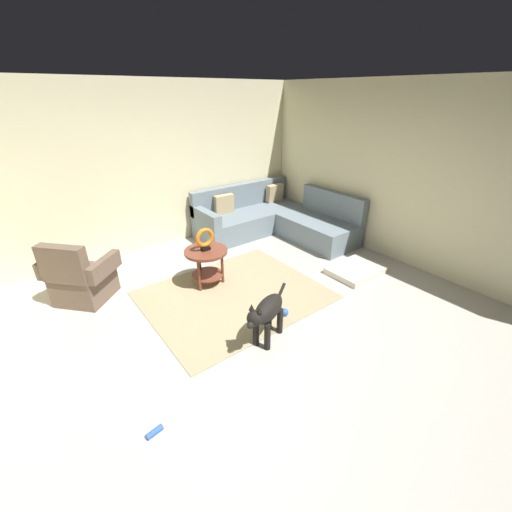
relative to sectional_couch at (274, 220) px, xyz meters
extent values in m
cube|color=#B7B2A8|center=(-1.99, -2.02, -0.34)|extent=(6.00, 6.00, 0.10)
cube|color=beige|center=(-1.99, 0.92, 1.06)|extent=(6.00, 0.12, 2.70)
cube|color=beige|center=(0.95, -2.02, 1.06)|extent=(0.12, 6.00, 2.70)
cube|color=tan|center=(-1.84, -1.32, -0.28)|extent=(2.30, 1.90, 0.01)
cube|color=slate|center=(-0.26, 0.38, -0.08)|extent=(2.20, 0.85, 0.42)
cube|color=slate|center=(-0.26, 0.74, 0.36)|extent=(2.20, 0.14, 0.46)
cube|color=slate|center=(0.42, -0.74, -0.08)|extent=(0.85, 1.40, 0.42)
cube|color=slate|center=(0.77, -0.74, 0.36)|extent=(0.14, 1.40, 0.46)
cube|color=slate|center=(-1.28, 0.38, 0.24)|extent=(0.16, 0.85, 0.22)
cube|color=tan|center=(0.49, 0.59, 0.30)|extent=(0.39, 0.17, 0.39)
cube|color=tan|center=(-0.76, 0.59, 0.30)|extent=(0.39, 0.16, 0.38)
cube|color=brown|center=(-3.44, -0.17, -0.09)|extent=(0.85, 0.85, 0.40)
cube|color=brown|center=(-3.62, -0.33, 0.35)|extent=(0.51, 0.54, 0.48)
cube|color=brown|center=(-3.67, 0.09, 0.22)|extent=(0.51, 0.48, 0.22)
cube|color=brown|center=(-3.20, -0.42, 0.22)|extent=(0.51, 0.48, 0.22)
cylinder|color=brown|center=(-1.96, -0.84, 0.23)|extent=(0.60, 0.60, 0.04)
cylinder|color=brown|center=(-1.96, -0.84, -0.14)|extent=(0.45, 0.45, 0.02)
cylinder|color=brown|center=(-1.96, -0.62, -0.04)|extent=(0.04, 0.04, 0.50)
cylinder|color=brown|center=(-2.15, -0.95, -0.04)|extent=(0.04, 0.04, 0.50)
cylinder|color=brown|center=(-1.78, -0.95, -0.04)|extent=(0.04, 0.04, 0.50)
cube|color=black|center=(-1.96, -0.84, 0.28)|extent=(0.12, 0.08, 0.05)
torus|color=orange|center=(-1.96, -0.84, 0.44)|extent=(0.28, 0.06, 0.28)
cube|color=beige|center=(-0.01, -1.94, -0.24)|extent=(0.80, 0.60, 0.09)
cylinder|color=black|center=(-2.14, -2.40, -0.13)|extent=(0.07, 0.07, 0.32)
cylinder|color=black|center=(-2.19, -2.28, -0.13)|extent=(0.07, 0.07, 0.32)
cylinder|color=black|center=(-1.85, -2.28, -0.13)|extent=(0.07, 0.07, 0.32)
cylinder|color=black|center=(-1.91, -2.15, -0.13)|extent=(0.07, 0.07, 0.32)
ellipsoid|color=black|center=(-2.02, -2.28, 0.12)|extent=(0.56, 0.41, 0.24)
sphere|color=black|center=(-2.30, -2.40, 0.19)|extent=(0.17, 0.17, 0.17)
ellipsoid|color=black|center=(-2.37, -2.43, 0.17)|extent=(0.14, 0.11, 0.07)
cone|color=black|center=(-2.27, -2.43, 0.30)|extent=(0.06, 0.06, 0.07)
cone|color=black|center=(-2.30, -2.35, 0.30)|extent=(0.06, 0.06, 0.07)
cylinder|color=black|center=(-1.74, -2.15, 0.16)|extent=(0.20, 0.11, 0.16)
sphere|color=blue|center=(-1.60, -2.08, -0.24)|extent=(0.10, 0.10, 0.10)
cylinder|color=blue|center=(-3.49, -2.62, -0.26)|extent=(0.15, 0.07, 0.05)
camera|label=1|loc=(-3.89, -4.50, 2.21)|focal=22.99mm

